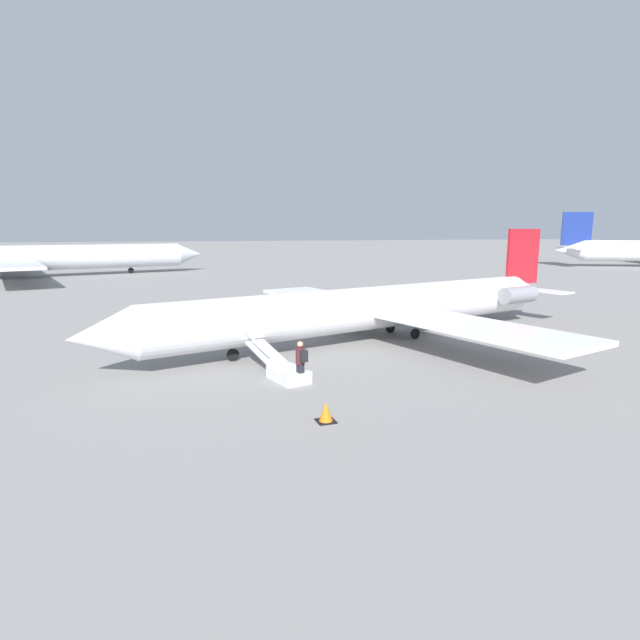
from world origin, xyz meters
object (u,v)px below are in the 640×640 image
airplane_main (382,307)px  passenger (301,360)px  airplane_far_left (19,258)px  boarding_stairs (284,370)px

airplane_main → passenger: 9.54m
airplane_far_left → passenger: airplane_far_left is taller
airplane_far_left → passenger: (-20.71, 55.18, -1.54)m
airplane_far_left → boarding_stairs: size_ratio=11.23×
airplane_main → passenger: (6.73, 6.71, -0.81)m
airplane_main → passenger: airplane_main is taller
airplane_far_left → boarding_stairs: (-20.32, 54.05, -2.18)m
boarding_stairs → airplane_main: bearing=-65.9°
airplane_main → boarding_stairs: airplane_main is taller
airplane_main → airplane_far_left: 55.70m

